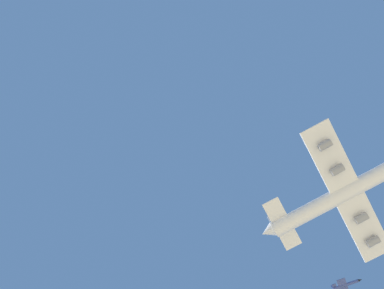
# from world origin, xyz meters

# --- Properties ---
(carrier_jet) EXTENTS (55.77, 67.13, 18.32)m
(carrier_jet) POSITION_xyz_m (-41.41, 137.63, 150.39)
(carrier_jet) COLOR white
(chase_jet_left_wing) EXTENTS (9.80, 14.78, 4.00)m
(chase_jet_left_wing) POSITION_xyz_m (-97.18, 160.38, 184.39)
(chase_jet_left_wing) COLOR #38478C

